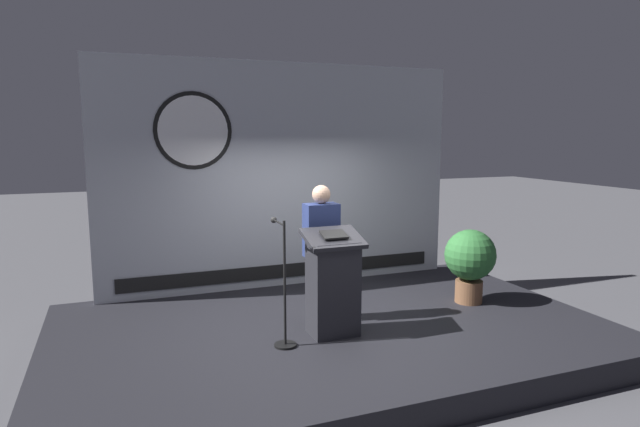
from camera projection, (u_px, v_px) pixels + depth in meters
name	position (u px, v px, depth m)	size (l,w,h in m)	color
ground_plane	(332.00, 348.00, 6.40)	(40.00, 40.00, 0.00)	#4C4C51
stage_platform	(332.00, 336.00, 6.38)	(6.40, 4.00, 0.30)	black
banner_display	(282.00, 176.00, 7.81)	(5.31, 0.12, 3.25)	#B2B7C1
podium	(333.00, 284.00, 5.98)	(0.64, 0.49, 1.20)	#26262B
speaker_person	(321.00, 252.00, 6.40)	(0.40, 0.26, 1.64)	black
microphone_stand	(283.00, 302.00, 5.69)	(0.24, 0.54, 1.36)	black
potted_plant	(470.00, 259.00, 7.11)	(0.67, 0.67, 0.99)	brown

